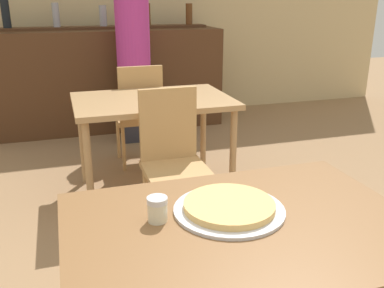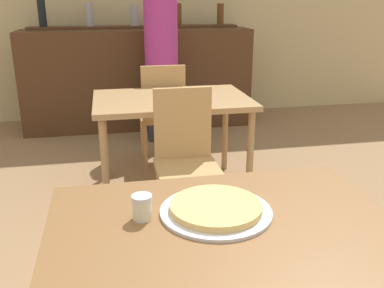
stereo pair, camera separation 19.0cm
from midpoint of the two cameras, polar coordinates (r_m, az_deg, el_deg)
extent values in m
cube|color=#D1B784|center=(5.51, -13.33, 17.78)|extent=(8.00, 0.05, 2.80)
cube|color=brown|center=(1.47, 3.03, -11.22)|extent=(1.19, 0.83, 0.04)
cylinder|color=brown|center=(1.91, -17.29, -17.83)|extent=(0.05, 0.05, 0.72)
cylinder|color=brown|center=(2.14, 13.24, -12.94)|extent=(0.05, 0.05, 0.72)
cube|color=#A87F51|center=(3.24, -6.97, 5.71)|extent=(1.16, 0.80, 0.04)
cylinder|color=#A87F51|center=(2.98, -15.36, -3.69)|extent=(0.05, 0.05, 0.72)
cylinder|color=#A87F51|center=(3.17, 3.79, -1.63)|extent=(0.05, 0.05, 0.72)
cylinder|color=#A87F51|center=(3.62, -15.89, 0.33)|extent=(0.05, 0.05, 0.72)
cylinder|color=#A87F51|center=(3.78, 0.08, 1.86)|extent=(0.05, 0.05, 0.72)
cube|color=#4C2D19|center=(5.09, -12.14, 8.31)|extent=(2.60, 0.56, 1.13)
cube|color=#4C2D19|center=(5.16, -12.76, 14.91)|extent=(2.39, 0.24, 0.03)
cylinder|color=black|center=(5.16, -24.62, 15.57)|extent=(0.09, 0.09, 0.30)
cylinder|color=#9999A3|center=(5.13, -18.75, 15.99)|extent=(0.08, 0.08, 0.26)
cylinder|color=#9999A3|center=(5.15, -12.86, 16.33)|extent=(0.08, 0.08, 0.23)
cylinder|color=#5B3314|center=(5.22, -7.07, 16.78)|extent=(0.08, 0.08, 0.25)
cylinder|color=#5B3314|center=(5.33, -1.46, 16.94)|extent=(0.08, 0.08, 0.24)
cube|color=tan|center=(2.73, -4.15, -3.60)|extent=(0.40, 0.40, 0.04)
cube|color=tan|center=(2.81, -5.14, 2.64)|extent=(0.38, 0.04, 0.48)
cylinder|color=tan|center=(2.64, -6.80, -9.84)|extent=(0.03, 0.03, 0.41)
cylinder|color=tan|center=(2.71, 0.35, -8.87)|extent=(0.03, 0.03, 0.41)
cylinder|color=tan|center=(2.94, -8.06, -6.75)|extent=(0.03, 0.03, 0.41)
cylinder|color=tan|center=(3.01, -1.63, -5.97)|extent=(0.03, 0.03, 0.41)
cube|color=tan|center=(3.94, -8.57, 3.42)|extent=(0.40, 0.40, 0.04)
cube|color=tan|center=(3.70, -8.31, 6.54)|extent=(0.38, 0.04, 0.48)
cylinder|color=tan|center=(4.19, -6.50, 1.28)|extent=(0.03, 0.03, 0.41)
cylinder|color=tan|center=(4.15, -11.11, 0.84)|extent=(0.03, 0.03, 0.41)
cylinder|color=tan|center=(3.88, -5.52, -0.18)|extent=(0.03, 0.03, 0.41)
cylinder|color=tan|center=(3.83, -10.51, -0.68)|extent=(0.03, 0.03, 0.41)
cylinder|color=silver|center=(1.52, 1.39, -8.86)|extent=(0.39, 0.39, 0.01)
cylinder|color=#E0B266|center=(1.52, 1.39, -8.26)|extent=(0.32, 0.32, 0.02)
cylinder|color=beige|center=(1.47, -8.38, -9.03)|extent=(0.07, 0.07, 0.07)
cylinder|color=silver|center=(1.45, -8.46, -7.51)|extent=(0.07, 0.07, 0.02)
cube|color=#2D2D38|center=(4.58, -8.70, 5.26)|extent=(0.32, 0.18, 0.80)
cylinder|color=#B2338C|center=(4.47, -9.18, 14.44)|extent=(0.34, 0.34, 0.67)
camera|label=1|loc=(0.09, -92.86, -0.99)|focal=40.00mm
camera|label=2|loc=(0.09, 87.14, 0.99)|focal=40.00mm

